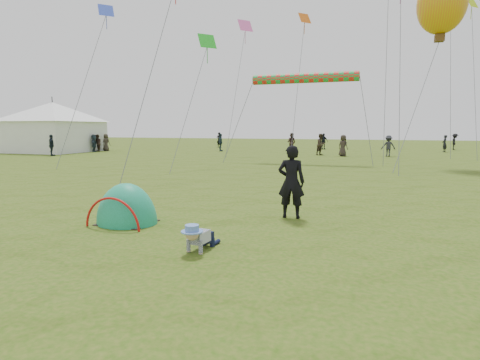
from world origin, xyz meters
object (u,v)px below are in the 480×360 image
(standing_adult, at_px, (291,182))
(event_marquee, at_px, (54,125))
(balloon_kite, at_px, (442,8))
(popup_tent, at_px, (127,223))
(crawling_toddler, at_px, (198,236))

(standing_adult, height_order, event_marquee, event_marquee)
(standing_adult, distance_m, balloon_kite, 18.81)
(popup_tent, relative_size, balloon_kite, 0.51)
(balloon_kite, bearing_deg, standing_adult, -109.66)
(crawling_toddler, xyz_separation_m, balloon_kite, (6.85, 19.04, 8.86))
(event_marquee, distance_m, balloon_kite, 32.84)
(event_marquee, bearing_deg, balloon_kite, -6.44)
(crawling_toddler, xyz_separation_m, popup_tent, (-2.48, 1.35, -0.28))
(standing_adult, bearing_deg, popup_tent, 22.03)
(popup_tent, bearing_deg, balloon_kite, 63.41)
(event_marquee, height_order, balloon_kite, balloon_kite)
(crawling_toddler, distance_m, balloon_kite, 22.09)
(crawling_toddler, relative_size, event_marquee, 0.10)
(popup_tent, distance_m, event_marquee, 31.09)
(popup_tent, distance_m, balloon_kite, 21.99)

